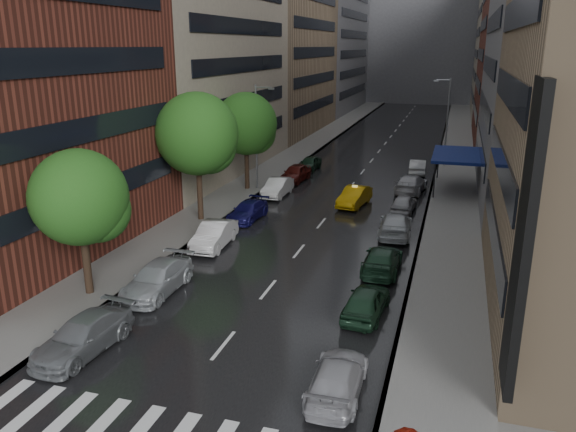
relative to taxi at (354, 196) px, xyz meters
The scene contains 16 objects.
ground 27.38m from the taxi, 93.00° to the right, with size 220.00×220.00×0.00m, color gray.
road 22.73m from the taxi, 93.62° to the left, with size 14.00×140.00×0.01m, color black.
sidewalk_left 24.97m from the taxi, 114.71° to the left, with size 4.00×140.00×0.15m, color gray.
sidewalk_right 23.91m from the taxi, 71.54° to the left, with size 4.00×140.00×0.15m, color gray.
buildings_left 38.62m from the taxi, 117.58° to the left, with size 8.00×108.00×38.00m.
buildings_right 35.36m from the taxi, 65.21° to the left, with size 8.05×109.10×36.00m.
building_far 91.95m from the taxi, 90.91° to the left, with size 40.00×14.00×32.00m, color slate.
tree_near 23.33m from the taxi, 115.98° to the right, with size 4.78×4.78×7.61m.
tree_mid 13.60m from the taxi, 144.12° to the right, with size 5.84×5.84×9.31m.
tree_far 11.50m from the taxi, 166.97° to the left, with size 5.38×5.38×8.57m.
taxi is the anchor object (origin of this frame).
parked_cars_left 10.45m from the taxi, 130.86° to the right, with size 2.50×42.24×1.60m.
parked_cars_right 7.26m from the taxi, 56.89° to the right, with size 2.74×43.21×1.57m.
street_lamp_left 10.39m from the taxi, 163.74° to the left, with size 1.74×0.22×9.00m.
street_lamp_right 19.21m from the taxi, 70.42° to the left, with size 1.74×0.22×9.00m.
awning 11.02m from the taxi, 45.46° to the left, with size 4.00×8.00×3.12m.
Camera 1 is at (8.83, -15.70, 12.36)m, focal length 35.00 mm.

